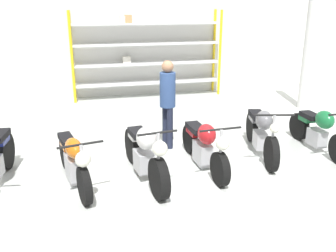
# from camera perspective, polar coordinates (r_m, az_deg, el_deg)

# --- Properties ---
(ground_plane) EXTENTS (30.00, 30.00, 0.00)m
(ground_plane) POSITION_cam_1_polar(r_m,az_deg,el_deg) (6.93, 0.78, -6.52)
(ground_plane) COLOR silver
(back_wall) EXTENTS (30.00, 0.08, 3.60)m
(back_wall) POSITION_cam_1_polar(r_m,az_deg,el_deg) (12.13, -6.30, 13.09)
(back_wall) COLOR silver
(back_wall) RESTS_ON ground_plane
(shelving_rack) EXTENTS (4.68, 0.63, 2.67)m
(shelving_rack) POSITION_cam_1_polar(r_m,az_deg,el_deg) (11.91, -3.32, 11.13)
(shelving_rack) COLOR yellow
(shelving_rack) RESTS_ON ground_plane
(support_pillar) EXTENTS (0.28, 0.28, 3.60)m
(support_pillar) POSITION_cam_1_polar(r_m,az_deg,el_deg) (11.15, 20.73, 11.55)
(support_pillar) COLOR silver
(support_pillar) RESTS_ON ground_plane
(motorcycle_orange) EXTENTS (0.75, 2.01, 0.96)m
(motorcycle_orange) POSITION_cam_1_polar(r_m,az_deg,el_deg) (6.39, -14.19, -5.05)
(motorcycle_orange) COLOR black
(motorcycle_orange) RESTS_ON ground_plane
(motorcycle_white) EXTENTS (0.63, 2.15, 1.08)m
(motorcycle_white) POSITION_cam_1_polar(r_m,az_deg,el_deg) (6.39, -3.53, -4.17)
(motorcycle_white) COLOR black
(motorcycle_white) RESTS_ON ground_plane
(motorcycle_red) EXTENTS (0.72, 2.07, 0.99)m
(motorcycle_red) POSITION_cam_1_polar(r_m,az_deg,el_deg) (6.85, 5.52, -2.92)
(motorcycle_red) COLOR black
(motorcycle_red) RESTS_ON ground_plane
(motorcycle_grey) EXTENTS (0.80, 2.14, 1.06)m
(motorcycle_grey) POSITION_cam_1_polar(r_m,az_deg,el_deg) (7.62, 14.05, -0.82)
(motorcycle_grey) COLOR black
(motorcycle_grey) RESTS_ON ground_plane
(motorcycle_green) EXTENTS (0.68, 2.00, 1.00)m
(motorcycle_green) POSITION_cam_1_polar(r_m,az_deg,el_deg) (8.17, 22.12, -0.63)
(motorcycle_green) COLOR black
(motorcycle_green) RESTS_ON ground_plane
(person_browsing) EXTENTS (0.40, 0.40, 1.82)m
(person_browsing) POSITION_cam_1_polar(r_m,az_deg,el_deg) (7.60, -0.06, 4.45)
(person_browsing) COLOR #1E2338
(person_browsing) RESTS_ON ground_plane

